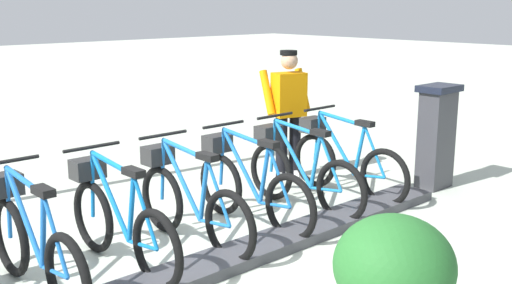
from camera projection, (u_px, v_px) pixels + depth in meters
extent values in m
plane|color=beige|center=(217.00, 269.00, 5.31)|extent=(60.00, 60.00, 0.00)
cube|color=#47474C|center=(217.00, 263.00, 5.30)|extent=(0.44, 6.10, 0.10)
cube|color=#38383D|center=(436.00, 140.00, 7.55)|extent=(0.28, 0.44, 1.20)
cube|color=#194C8C|center=(427.00, 110.00, 7.58)|extent=(0.03, 0.30, 0.40)
cube|color=black|center=(440.00, 88.00, 7.41)|extent=(0.36, 0.52, 0.08)
torus|color=black|center=(385.00, 178.00, 6.88)|extent=(0.67, 0.07, 0.67)
torus|color=black|center=(315.00, 160.00, 7.63)|extent=(0.67, 0.07, 0.67)
cylinder|color=#1779C3|center=(337.00, 143.00, 7.33)|extent=(0.60, 0.05, 0.70)
cylinder|color=#1779C3|center=(360.00, 151.00, 7.09)|extent=(0.16, 0.04, 0.61)
cylinder|color=#1779C3|center=(341.00, 119.00, 7.22)|extent=(0.69, 0.05, 0.11)
cylinder|color=#1779C3|center=(369.00, 176.00, 7.04)|extent=(0.43, 0.03, 0.09)
cylinder|color=#1779C3|center=(375.00, 152.00, 6.93)|extent=(0.33, 0.03, 0.56)
cylinder|color=#1779C3|center=(317.00, 137.00, 7.55)|extent=(0.10, 0.04, 0.62)
cube|color=black|center=(365.00, 123.00, 6.97)|extent=(0.22, 0.10, 0.06)
cylinder|color=black|center=(320.00, 108.00, 7.45)|extent=(0.03, 0.54, 0.03)
cube|color=#2D2D2D|center=(313.00, 125.00, 7.57)|extent=(0.20, 0.28, 0.18)
torus|color=black|center=(341.00, 191.00, 6.38)|extent=(0.67, 0.07, 0.67)
torus|color=black|center=(271.00, 172.00, 7.13)|extent=(0.67, 0.07, 0.67)
cylinder|color=#1D7AC0|center=(293.00, 153.00, 6.83)|extent=(0.60, 0.05, 0.70)
cylinder|color=#1D7AC0|center=(316.00, 162.00, 6.59)|extent=(0.16, 0.04, 0.61)
cylinder|color=#1D7AC0|center=(297.00, 128.00, 6.72)|extent=(0.69, 0.05, 0.11)
cylinder|color=#1D7AC0|center=(326.00, 190.00, 6.54)|extent=(0.43, 0.03, 0.09)
cylinder|color=#1D7AC0|center=(331.00, 163.00, 6.43)|extent=(0.33, 0.03, 0.56)
cylinder|color=#1D7AC0|center=(273.00, 146.00, 7.04)|extent=(0.10, 0.04, 0.62)
cube|color=black|center=(320.00, 133.00, 6.47)|extent=(0.22, 0.10, 0.06)
cylinder|color=black|center=(275.00, 116.00, 6.94)|extent=(0.03, 0.54, 0.03)
cube|color=#2D2D2D|center=(268.00, 133.00, 7.07)|extent=(0.20, 0.28, 0.18)
torus|color=black|center=(290.00, 208.00, 5.88)|extent=(0.67, 0.07, 0.67)
torus|color=black|center=(221.00, 184.00, 6.63)|extent=(0.67, 0.07, 0.67)
cylinder|color=blue|center=(241.00, 165.00, 6.32)|extent=(0.60, 0.05, 0.70)
cylinder|color=blue|center=(264.00, 175.00, 6.08)|extent=(0.16, 0.04, 0.61)
cylinder|color=blue|center=(245.00, 138.00, 6.21)|extent=(0.69, 0.05, 0.11)
cylinder|color=blue|center=(275.00, 205.00, 6.04)|extent=(0.43, 0.03, 0.09)
cylinder|color=blue|center=(279.00, 177.00, 5.93)|extent=(0.33, 0.03, 0.56)
cylinder|color=blue|center=(222.00, 157.00, 6.54)|extent=(0.10, 0.04, 0.62)
cube|color=black|center=(269.00, 144.00, 5.97)|extent=(0.22, 0.10, 0.06)
cylinder|color=black|center=(224.00, 125.00, 6.44)|extent=(0.03, 0.54, 0.03)
cube|color=#2D2D2D|center=(217.00, 143.00, 6.57)|extent=(0.20, 0.28, 0.18)
torus|color=black|center=(230.00, 227.00, 5.37)|extent=(0.67, 0.07, 0.67)
torus|color=black|center=(162.00, 199.00, 6.13)|extent=(0.67, 0.07, 0.67)
cylinder|color=blue|center=(182.00, 179.00, 5.82)|extent=(0.60, 0.05, 0.70)
cylinder|color=blue|center=(204.00, 191.00, 5.58)|extent=(0.16, 0.04, 0.61)
cylinder|color=blue|center=(184.00, 149.00, 5.71)|extent=(0.69, 0.05, 0.11)
cylinder|color=blue|center=(215.00, 223.00, 5.53)|extent=(0.43, 0.03, 0.09)
cylinder|color=blue|center=(219.00, 193.00, 5.42)|extent=(0.33, 0.03, 0.56)
cylinder|color=blue|center=(163.00, 170.00, 6.04)|extent=(0.10, 0.04, 0.62)
cube|color=black|center=(207.00, 157.00, 5.47)|extent=(0.22, 0.10, 0.06)
cylinder|color=black|center=(163.00, 135.00, 5.94)|extent=(0.03, 0.54, 0.03)
cube|color=#2D2D2D|center=(158.00, 155.00, 6.07)|extent=(0.20, 0.28, 0.18)
torus|color=black|center=(157.00, 250.00, 4.87)|extent=(0.67, 0.07, 0.67)
torus|color=black|center=(93.00, 217.00, 5.63)|extent=(0.67, 0.07, 0.67)
cylinder|color=blue|center=(110.00, 196.00, 5.32)|extent=(0.60, 0.05, 0.70)
cylinder|color=blue|center=(131.00, 209.00, 5.08)|extent=(0.16, 0.04, 0.61)
cylinder|color=blue|center=(112.00, 164.00, 5.21)|extent=(0.69, 0.05, 0.11)
cylinder|color=blue|center=(143.00, 245.00, 5.03)|extent=(0.43, 0.03, 0.09)
cylinder|color=blue|center=(145.00, 212.00, 4.92)|extent=(0.33, 0.03, 0.56)
cylinder|color=blue|center=(93.00, 185.00, 5.54)|extent=(0.10, 0.04, 0.62)
cube|color=black|center=(134.00, 172.00, 4.97)|extent=(0.22, 0.10, 0.06)
cylinder|color=black|center=(92.00, 147.00, 5.44)|extent=(0.03, 0.54, 0.03)
cube|color=#2D2D2D|center=(87.00, 169.00, 5.57)|extent=(0.20, 0.28, 0.18)
torus|color=black|center=(68.00, 278.00, 4.37)|extent=(0.67, 0.07, 0.67)
torus|color=black|center=(10.00, 237.00, 5.13)|extent=(0.67, 0.07, 0.67)
cylinder|color=blue|center=(24.00, 216.00, 4.82)|extent=(0.60, 0.05, 0.70)
cylinder|color=blue|center=(43.00, 232.00, 4.58)|extent=(0.16, 0.04, 0.61)
cylinder|color=blue|center=(24.00, 181.00, 4.71)|extent=(0.69, 0.05, 0.11)
cylinder|color=blue|center=(55.00, 272.00, 4.53)|extent=(0.43, 0.03, 0.09)
cylinder|color=blue|center=(55.00, 236.00, 4.42)|extent=(0.33, 0.03, 0.56)
cylinder|color=blue|center=(9.00, 203.00, 5.04)|extent=(0.10, 0.04, 0.62)
cube|color=black|center=(43.00, 191.00, 4.46)|extent=(0.22, 0.10, 0.06)
cylinder|color=black|center=(6.00, 162.00, 4.94)|extent=(0.03, 0.54, 0.03)
cube|color=#2D2D2D|center=(3.00, 185.00, 5.06)|extent=(0.20, 0.28, 0.18)
cube|color=white|center=(278.00, 173.00, 8.11)|extent=(0.28, 0.18, 0.10)
cube|color=white|center=(297.00, 174.00, 8.10)|extent=(0.28, 0.18, 0.10)
cylinder|color=black|center=(282.00, 146.00, 7.98)|extent=(0.15, 0.15, 0.82)
cylinder|color=black|center=(295.00, 145.00, 8.06)|extent=(0.15, 0.15, 0.82)
cube|color=orange|center=(289.00, 94.00, 7.87)|extent=(0.36, 0.46, 0.56)
cylinder|color=orange|center=(267.00, 93.00, 7.84)|extent=(0.35, 0.19, 0.57)
cylinder|color=orange|center=(302.00, 90.00, 8.07)|extent=(0.35, 0.19, 0.57)
sphere|color=tan|center=(289.00, 61.00, 7.78)|extent=(0.22, 0.22, 0.22)
cylinder|color=black|center=(289.00, 53.00, 7.77)|extent=(0.22, 0.22, 0.06)
ellipsoid|color=#296D2D|center=(394.00, 266.00, 3.82)|extent=(0.76, 0.76, 0.64)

